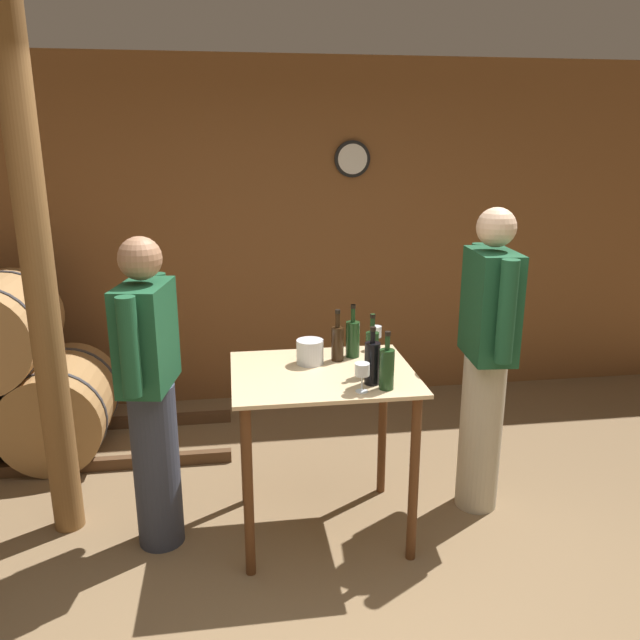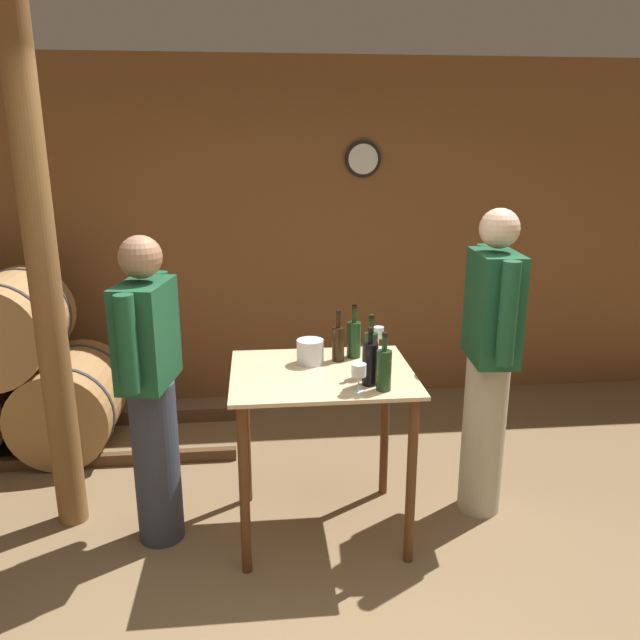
# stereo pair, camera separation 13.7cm
# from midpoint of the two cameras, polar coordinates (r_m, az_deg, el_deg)

# --- Properties ---
(back_wall) EXTENTS (8.40, 0.08, 2.70)m
(back_wall) POSITION_cam_midpoint_polar(r_m,az_deg,el_deg) (5.02, -4.00, 7.68)
(back_wall) COLOR brown
(back_wall) RESTS_ON ground_plane
(tasting_table) EXTENTS (0.94, 0.77, 0.93)m
(tasting_table) POSITION_cam_midpoint_polar(r_m,az_deg,el_deg) (3.30, -0.95, -7.82)
(tasting_table) COLOR #D1B284
(tasting_table) RESTS_ON ground_plane
(wooden_post) EXTENTS (0.16, 0.16, 2.70)m
(wooden_post) POSITION_cam_midpoint_polar(r_m,az_deg,el_deg) (3.46, -25.21, 2.38)
(wooden_post) COLOR brown
(wooden_post) RESTS_ON ground_plane
(wine_bottle_far_left) EXTENTS (0.07, 0.07, 0.28)m
(wine_bottle_far_left) POSITION_cam_midpoint_polar(r_m,az_deg,el_deg) (3.36, 0.44, -2.01)
(wine_bottle_far_left) COLOR black
(wine_bottle_far_left) RESTS_ON tasting_table
(wine_bottle_left) EXTENTS (0.08, 0.08, 0.30)m
(wine_bottle_left) POSITION_cam_midpoint_polar(r_m,az_deg,el_deg) (3.42, 1.86, -1.64)
(wine_bottle_left) COLOR #193819
(wine_bottle_left) RESTS_ON tasting_table
(wine_bottle_center) EXTENTS (0.08, 0.08, 0.29)m
(wine_bottle_center) POSITION_cam_midpoint_polar(r_m,az_deg,el_deg) (3.04, 3.51, -3.86)
(wine_bottle_center) COLOR black
(wine_bottle_center) RESTS_ON tasting_table
(wine_bottle_right) EXTENTS (0.07, 0.07, 0.32)m
(wine_bottle_right) POSITION_cam_midpoint_polar(r_m,az_deg,el_deg) (3.16, 3.53, -2.90)
(wine_bottle_right) COLOR #193819
(wine_bottle_right) RESTS_ON tasting_table
(wine_bottle_far_right) EXTENTS (0.07, 0.07, 0.29)m
(wine_bottle_far_right) POSITION_cam_midpoint_polar(r_m,az_deg,el_deg) (2.99, 4.82, -4.37)
(wine_bottle_far_right) COLOR #193819
(wine_bottle_far_right) RESTS_ON tasting_table
(wine_glass_near_left) EXTENTS (0.07, 0.07, 0.14)m
(wine_glass_near_left) POSITION_cam_midpoint_polar(r_m,az_deg,el_deg) (2.95, 2.54, -4.65)
(wine_glass_near_left) COLOR silver
(wine_glass_near_left) RESTS_ON tasting_table
(wine_glass_near_center) EXTENTS (0.06, 0.06, 0.14)m
(wine_glass_near_center) POSITION_cam_midpoint_polar(r_m,az_deg,el_deg) (3.56, 4.06, -1.18)
(wine_glass_near_center) COLOR silver
(wine_glass_near_center) RESTS_ON tasting_table
(ice_bucket) EXTENTS (0.15, 0.15, 0.13)m
(ice_bucket) POSITION_cam_midpoint_polar(r_m,az_deg,el_deg) (3.33, -2.10, -2.93)
(ice_bucket) COLOR silver
(ice_bucket) RESTS_ON tasting_table
(person_host) EXTENTS (0.29, 0.58, 1.65)m
(person_host) POSITION_cam_midpoint_polar(r_m,az_deg,el_deg) (3.28, -16.40, -6.22)
(person_host) COLOR #333847
(person_host) RESTS_ON ground_plane
(person_visitor_with_scarf) EXTENTS (0.25, 0.59, 1.75)m
(person_visitor_with_scarf) POSITION_cam_midpoint_polar(r_m,az_deg,el_deg) (3.56, 13.91, -3.26)
(person_visitor_with_scarf) COLOR #B7AD93
(person_visitor_with_scarf) RESTS_ON ground_plane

